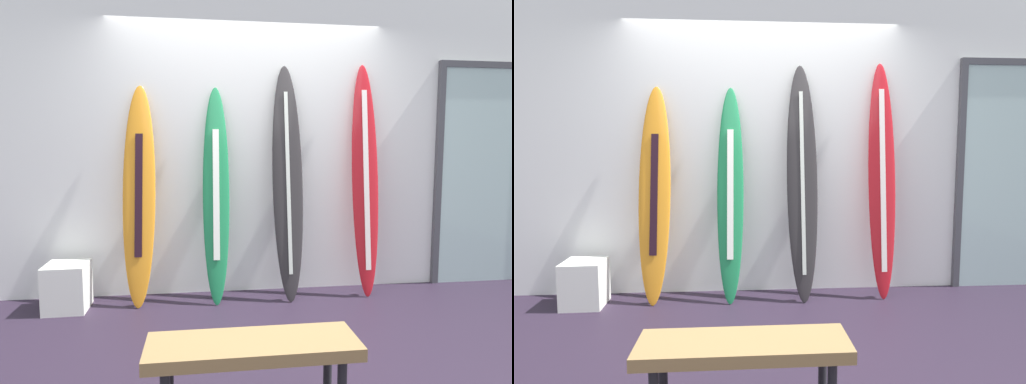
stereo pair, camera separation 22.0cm
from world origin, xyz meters
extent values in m
cube|color=#251B2B|center=(0.00, 0.00, -0.02)|extent=(8.00, 8.00, 0.04)
cube|color=white|center=(0.00, 1.30, 1.40)|extent=(7.20, 0.20, 2.80)
ellipsoid|color=orange|center=(-0.96, 0.99, 0.95)|extent=(0.30, 0.38, 1.91)
cube|color=black|center=(-0.96, 0.97, 0.96)|extent=(0.07, 0.18, 1.05)
cone|color=black|center=(-0.96, 0.90, 0.17)|extent=(0.07, 0.09, 0.11)
ellipsoid|color=#1D7E48|center=(-0.30, 0.99, 0.95)|extent=(0.25, 0.40, 1.90)
cube|color=white|center=(-0.30, 0.96, 0.96)|extent=(0.06, 0.21, 1.13)
ellipsoid|color=#2A2728|center=(0.34, 0.98, 1.05)|extent=(0.28, 0.40, 2.11)
cube|color=beige|center=(0.34, 0.96, 1.06)|extent=(0.04, 0.27, 1.61)
cone|color=black|center=(0.34, 0.88, 0.19)|extent=(0.07, 0.09, 0.11)
ellipsoid|color=red|center=(1.07, 1.01, 1.07)|extent=(0.26, 0.38, 2.14)
cube|color=white|center=(1.07, 0.97, 1.07)|extent=(0.06, 0.25, 1.64)
cone|color=black|center=(1.07, 0.92, 0.19)|extent=(0.07, 0.08, 0.11)
cube|color=white|center=(-1.56, 0.90, 0.20)|extent=(0.34, 0.34, 0.39)
cube|color=silver|center=(2.41, 1.18, 1.07)|extent=(0.96, 0.02, 2.14)
cube|color=#47474C|center=(1.90, 1.18, 1.07)|extent=(0.06, 0.06, 2.14)
cube|color=#47474C|center=(2.41, 1.18, 2.17)|extent=(1.08, 0.06, 0.06)
cube|color=olive|center=(-0.20, -0.84, 0.43)|extent=(0.99, 0.31, 0.06)
cylinder|color=black|center=(0.19, -0.73, 0.20)|extent=(0.04, 0.04, 0.40)
camera|label=1|loc=(-0.44, -2.70, 1.33)|focal=29.48mm
camera|label=2|loc=(-0.22, -2.72, 1.33)|focal=29.48mm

